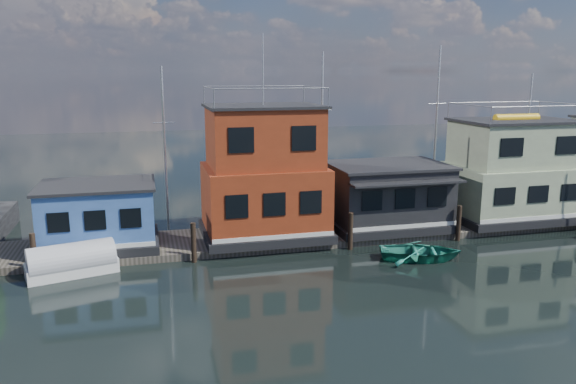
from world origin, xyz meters
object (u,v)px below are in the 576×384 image
object	(u,v)px
houseboat_green	(512,172)
dinghy_teal	(420,252)
tarp_runabout	(72,262)
houseboat_red	(264,175)
houseboat_dark	(387,196)
houseboat_blue	(99,216)

from	to	relation	value
houseboat_green	dinghy_teal	bearing A→B (deg)	-149.81
tarp_runabout	houseboat_red	bearing A→B (deg)	0.94
houseboat_dark	tarp_runabout	distance (m)	19.04
houseboat_red	houseboat_blue	bearing A→B (deg)	-180.00
houseboat_blue	dinghy_teal	xyz separation A→B (m)	(17.10, -5.47, -1.75)
houseboat_green	houseboat_blue	bearing A→B (deg)	-180.00
houseboat_red	houseboat_green	bearing A→B (deg)	0.00
houseboat_red	dinghy_teal	size ratio (longest dim) A/B	2.67
houseboat_blue	houseboat_dark	size ratio (longest dim) A/B	0.86
houseboat_blue	tarp_runabout	distance (m)	3.73
houseboat_green	dinghy_teal	xyz separation A→B (m)	(-9.40, -5.47, -3.09)
houseboat_green	dinghy_teal	distance (m)	11.31
houseboat_dark	tarp_runabout	size ratio (longest dim) A/B	1.59
houseboat_green	tarp_runabout	distance (m)	28.02
houseboat_blue	houseboat_dark	bearing A→B (deg)	-0.06
houseboat_blue	houseboat_dark	distance (m)	17.50
tarp_runabout	houseboat_green	bearing A→B (deg)	-9.08
houseboat_blue	houseboat_green	bearing A→B (deg)	0.00
houseboat_red	houseboat_dark	xyz separation A→B (m)	(8.00, -0.02, -1.69)
houseboat_green	houseboat_red	bearing A→B (deg)	-180.00
houseboat_green	tarp_runabout	xyz separation A→B (m)	(-27.69, -3.18, -2.89)
tarp_runabout	dinghy_teal	bearing A→B (deg)	-22.77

